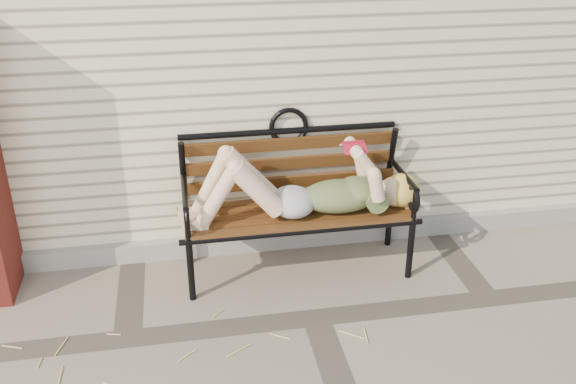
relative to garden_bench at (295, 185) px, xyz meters
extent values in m
plane|color=gray|center=(0.01, -0.73, -0.66)|extent=(80.00, 80.00, 0.00)
cube|color=beige|center=(0.01, 2.27, 0.84)|extent=(8.00, 4.00, 3.00)
cube|color=gray|center=(0.01, 0.24, -0.58)|extent=(8.00, 0.10, 0.15)
cylinder|color=black|center=(-0.80, -0.36, -0.42)|extent=(0.05, 0.05, 0.49)
cylinder|color=black|center=(-0.80, 0.13, -0.42)|extent=(0.05, 0.05, 0.49)
cylinder|color=black|center=(0.80, -0.36, -0.42)|extent=(0.05, 0.05, 0.49)
cylinder|color=black|center=(0.80, 0.13, -0.42)|extent=(0.05, 0.05, 0.49)
cube|color=#512F14|center=(0.00, -0.11, -0.17)|extent=(1.64, 0.53, 0.03)
cylinder|color=black|center=(0.00, -0.36, -0.19)|extent=(1.73, 0.04, 0.04)
cylinder|color=black|center=(0.00, 0.13, -0.19)|extent=(1.73, 0.04, 0.04)
torus|color=black|center=(0.00, 0.25, 0.37)|extent=(0.30, 0.04, 0.30)
ellipsoid|color=#0A3C49|center=(0.30, -0.15, -0.04)|extent=(0.58, 0.33, 0.23)
ellipsoid|color=#0A3C49|center=(0.43, -0.15, -0.01)|extent=(0.28, 0.32, 0.17)
ellipsoid|color=#B2B3B7|center=(-0.04, -0.15, -0.06)|extent=(0.32, 0.37, 0.21)
sphere|color=beige|center=(0.72, -0.15, -0.04)|extent=(0.24, 0.24, 0.24)
ellipsoid|color=#E3B655|center=(0.78, -0.15, -0.04)|extent=(0.27, 0.27, 0.25)
cube|color=#A41227|center=(0.39, -0.15, 0.37)|extent=(0.15, 0.02, 0.02)
cube|color=silver|center=(0.39, -0.19, 0.34)|extent=(0.15, 0.09, 0.05)
cube|color=silver|center=(0.39, -0.10, 0.34)|extent=(0.15, 0.09, 0.05)
cube|color=#A41227|center=(0.39, -0.19, 0.34)|extent=(0.16, 0.10, 0.06)
cube|color=#A41227|center=(0.39, -0.10, 0.34)|extent=(0.16, 0.10, 0.06)
cylinder|color=#D7C669|center=(-1.80, -0.94, -0.65)|extent=(0.09, 0.01, 0.01)
cylinder|color=#D7C669|center=(-0.44, -0.50, -0.65)|extent=(0.06, 0.07, 0.01)
cylinder|color=#D7C669|center=(-0.97, -0.53, -0.65)|extent=(0.16, 0.09, 0.01)
cylinder|color=#D7C669|center=(0.13, -0.97, -0.65)|extent=(0.07, 0.14, 0.01)
cylinder|color=#D7C669|center=(-1.87, -0.86, -0.65)|extent=(0.17, 0.11, 0.01)
cylinder|color=#D7C669|center=(0.25, -1.29, -0.65)|extent=(0.05, 0.15, 0.01)
cylinder|color=#D7C669|center=(0.58, -0.56, -0.65)|extent=(0.12, 0.01, 0.01)
cylinder|color=#D7C669|center=(-1.96, -0.49, -0.65)|extent=(0.18, 0.06, 0.01)
cylinder|color=#D7C669|center=(-0.46, -0.64, -0.65)|extent=(0.14, 0.09, 0.01)
cylinder|color=#D7C669|center=(-0.21, -0.61, -0.65)|extent=(0.11, 0.07, 0.01)
cylinder|color=#D7C669|center=(-0.11, -0.85, -0.65)|extent=(0.16, 0.05, 0.01)
camera|label=1|loc=(-0.80, -4.18, 2.00)|focal=40.00mm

